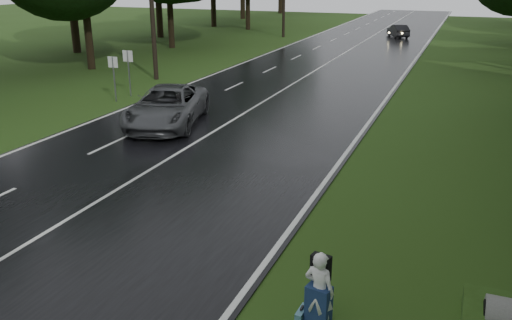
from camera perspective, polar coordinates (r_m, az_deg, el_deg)
The scene contains 14 objects.
ground at distance 14.10m, azimuth -25.09°, elevation -9.41°, with size 160.00×160.00×0.00m, color #264313.
road at distance 30.39m, azimuth 2.87°, elevation 7.46°, with size 12.00×140.00×0.04m, color black.
lane_center at distance 30.38m, azimuth 2.87°, elevation 7.50°, with size 0.12×140.00×0.01m, color silver.
grey_car at distance 23.51m, azimuth -9.53°, elevation 5.71°, with size 2.73×5.92×1.64m, color #424447.
far_car at distance 57.62m, azimuth 15.01°, elevation 13.25°, with size 1.33×3.83×1.26m, color black.
hitchhiker at distance 10.24m, azimuth 6.78°, elevation -14.03°, with size 0.66×0.61×1.62m.
suitcase at distance 10.65m, azimuth 4.91°, elevation -16.36°, with size 0.13×0.44×0.32m, color teal.
utility_pole_mid at distance 34.31m, azimuth -10.64°, elevation 8.52°, with size 1.80×0.28×10.43m, color black, non-canonical shape.
utility_pole_far at distance 56.35m, azimuth 2.94°, elevation 13.05°, with size 1.80×0.28×9.41m, color black, non-canonical shape.
road_sign_a at distance 28.75m, azimuth -14.76°, elevation 6.09°, with size 0.56×0.10×2.33m, color white, non-canonical shape.
road_sign_b at distance 29.79m, azimuth -13.28°, elevation 6.67°, with size 0.59×0.10×2.46m, color white, non-canonical shape.
tree_left_d at distance 39.12m, azimuth -17.20°, elevation 9.32°, with size 8.61×8.61×13.46m, color black, non-canonical shape.
tree_left_e at distance 48.78m, azimuth -9.00°, elevation 11.83°, with size 9.78×9.78×15.28m, color black, non-canonical shape.
tree_left_f at distance 63.68m, azimuth -0.87°, elevation 13.83°, with size 9.30×9.30×14.53m, color black, non-canonical shape.
Camera 1 is at (9.59, -8.12, 6.40)m, focal length 37.26 mm.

